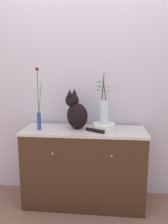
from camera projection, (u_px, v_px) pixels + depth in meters
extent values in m
plane|color=#8B5F4F|center=(84.00, 202.00, 2.46)|extent=(6.00, 6.00, 0.00)
cube|color=silver|center=(87.00, 78.00, 2.50)|extent=(4.40, 0.08, 2.60)
cube|color=#402718|center=(84.00, 168.00, 2.39)|extent=(1.22, 0.43, 0.78)
cube|color=beige|center=(84.00, 131.00, 2.31)|extent=(1.24, 0.44, 0.02)
sphere|color=#B79338|center=(52.00, 154.00, 2.14)|extent=(0.02, 0.02, 0.02)
sphere|color=#B79338|center=(111.00, 156.00, 2.09)|extent=(0.02, 0.02, 0.02)
ellipsoid|color=black|center=(77.00, 116.00, 2.32)|extent=(0.28, 0.26, 0.26)
sphere|color=black|center=(72.00, 100.00, 2.33)|extent=(0.14, 0.14, 0.14)
cone|color=black|center=(70.00, 92.00, 2.28)|extent=(0.05, 0.05, 0.06)
cone|color=black|center=(74.00, 92.00, 2.34)|extent=(0.05, 0.05, 0.06)
cylinder|color=black|center=(95.00, 130.00, 2.22)|extent=(0.19, 0.13, 0.03)
cylinder|color=#324095|center=(39.00, 121.00, 2.29)|extent=(0.04, 0.04, 0.17)
cylinder|color=#337E3E|center=(38.00, 92.00, 2.24)|extent=(0.01, 0.01, 0.41)
sphere|color=#A2181A|center=(37.00, 69.00, 2.19)|extent=(0.04, 0.04, 0.04)
cylinder|color=#307D3C|center=(40.00, 97.00, 2.24)|extent=(0.04, 0.01, 0.31)
cylinder|color=white|center=(104.00, 127.00, 2.30)|extent=(0.23, 0.23, 0.07)
cylinder|color=silver|center=(104.00, 112.00, 2.27)|extent=(0.09, 0.09, 0.23)
cylinder|color=brown|center=(103.00, 92.00, 2.24)|extent=(0.03, 0.04, 0.35)
ellipsoid|color=#2D8646|center=(102.00, 87.00, 2.26)|extent=(0.07, 0.04, 0.01)
ellipsoid|color=#308736|center=(99.00, 81.00, 2.23)|extent=(0.08, 0.07, 0.01)
cylinder|color=#4D341B|center=(105.00, 95.00, 2.22)|extent=(0.05, 0.03, 0.29)
ellipsoid|color=#2F803A|center=(106.00, 92.00, 2.18)|extent=(0.08, 0.06, 0.01)
ellipsoid|color=#2F773F|center=(108.00, 87.00, 2.16)|extent=(0.06, 0.08, 0.01)
cylinder|color=#513E22|center=(102.00, 93.00, 2.24)|extent=(0.03, 0.07, 0.32)
ellipsoid|color=#318440|center=(99.00, 90.00, 2.27)|extent=(0.07, 0.04, 0.01)
ellipsoid|color=#347A46|center=(99.00, 86.00, 2.26)|extent=(0.05, 0.08, 0.01)
ellipsoid|color=#3A7B3F|center=(99.00, 82.00, 2.24)|extent=(0.07, 0.08, 0.01)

